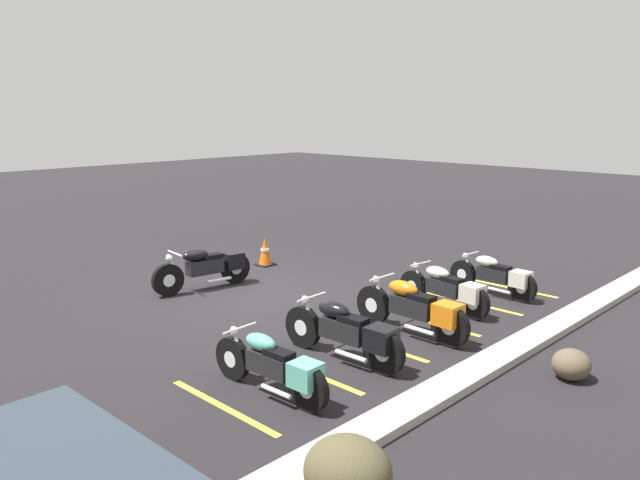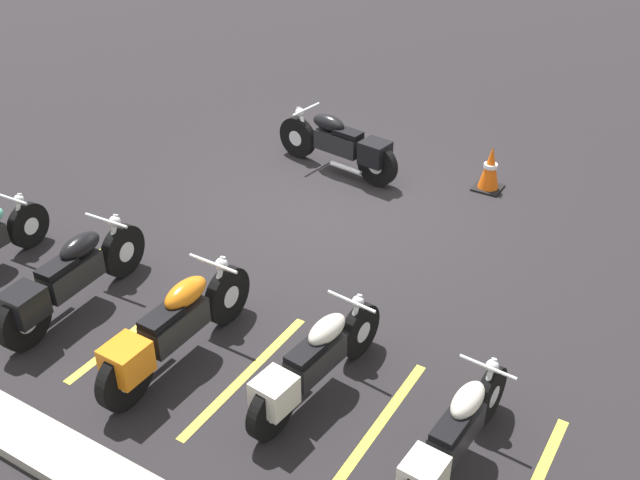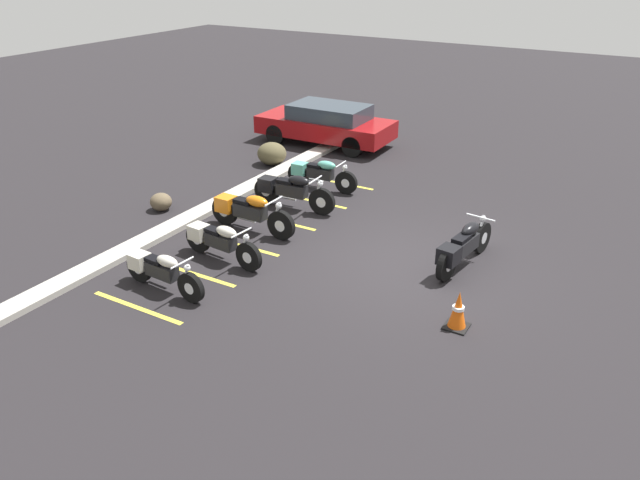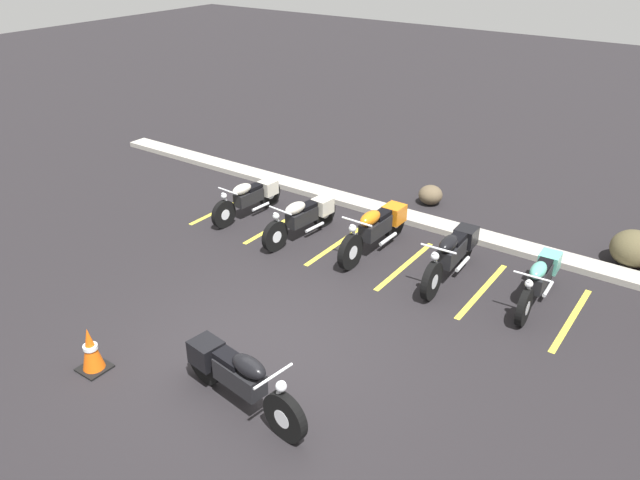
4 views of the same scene
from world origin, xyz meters
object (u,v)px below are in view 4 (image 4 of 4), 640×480
object	(u,v)px
parked_bike_0	(251,197)
parked_bike_4	(540,278)
landscape_rock_0	(633,249)
landscape_rock_1	(431,195)
parked_bike_1	(304,217)
parked_bike_3	(453,252)
parked_bike_2	(377,227)
traffic_cone	(91,350)
motorcycle_black_featured	(237,375)

from	to	relation	value
parked_bike_0	parked_bike_4	distance (m)	6.08
parked_bike_4	landscape_rock_0	bearing A→B (deg)	152.50
parked_bike_4	landscape_rock_1	distance (m)	4.10
parked_bike_1	parked_bike_3	xyz separation A→B (m)	(3.05, 0.26, 0.04)
parked_bike_3	parked_bike_2	bearing A→B (deg)	-95.66
parked_bike_0	traffic_cone	distance (m)	5.43
parked_bike_2	traffic_cone	distance (m)	5.57
parked_bike_0	parked_bike_2	world-z (taller)	parked_bike_2
motorcycle_black_featured	parked_bike_1	xyz separation A→B (m)	(-2.18, 4.39, -0.04)
parked_bike_0	traffic_cone	xyz separation A→B (m)	(1.58, -5.20, -0.08)
parked_bike_4	parked_bike_0	bearing A→B (deg)	-90.81
parked_bike_3	parked_bike_4	xyz separation A→B (m)	(1.51, 0.08, -0.04)
landscape_rock_1	parked_bike_1	bearing A→B (deg)	-115.13
parked_bike_0	parked_bike_2	size ratio (longest dim) A/B	0.87
parked_bike_3	traffic_cone	distance (m)	6.09
motorcycle_black_featured	landscape_rock_1	bearing A→B (deg)	104.25
parked_bike_1	landscape_rock_0	bearing A→B (deg)	119.99
landscape_rock_1	parked_bike_4	bearing A→B (deg)	-38.40
parked_bike_2	landscape_rock_1	world-z (taller)	parked_bike_2
landscape_rock_0	parked_bike_3	bearing A→B (deg)	-138.24
landscape_rock_1	traffic_cone	size ratio (longest dim) A/B	0.77
motorcycle_black_featured	landscape_rock_0	xyz separation A→B (m)	(3.39, 6.90, -0.13)
parked_bike_2	parked_bike_3	bearing A→B (deg)	87.92
parked_bike_0	parked_bike_1	distance (m)	1.53
parked_bike_2	landscape_rock_1	xyz separation A→B (m)	(-0.12, 2.53, -0.25)
parked_bike_3	parked_bike_4	world-z (taller)	parked_bike_3
parked_bike_3	traffic_cone	size ratio (longest dim) A/B	3.22
landscape_rock_0	landscape_rock_1	bearing A→B (deg)	175.04
motorcycle_black_featured	parked_bike_2	distance (m)	4.79
parked_bike_0	motorcycle_black_featured	bearing A→B (deg)	42.89
traffic_cone	landscape_rock_0	bearing A→B (deg)	53.82
motorcycle_black_featured	traffic_cone	world-z (taller)	motorcycle_black_featured
parked_bike_2	landscape_rock_0	xyz separation A→B (m)	(4.10, 2.17, -0.14)
parked_bike_2	traffic_cone	xyz separation A→B (m)	(-1.42, -5.38, -0.14)
traffic_cone	parked_bike_1	bearing A→B (deg)	90.58
motorcycle_black_featured	parked_bike_3	bearing A→B (deg)	87.14
parked_bike_2	traffic_cone	world-z (taller)	parked_bike_2
parked_bike_3	landscape_rock_1	bearing A→B (deg)	-149.57
parked_bike_3	parked_bike_4	bearing A→B (deg)	90.42
parked_bike_0	parked_bike_3	world-z (taller)	parked_bike_3
landscape_rock_1	traffic_cone	bearing A→B (deg)	-99.32
parked_bike_4	landscape_rock_0	distance (m)	2.40
motorcycle_black_featured	parked_bike_3	world-z (taller)	parked_bike_3
parked_bike_3	landscape_rock_1	distance (m)	3.13
landscape_rock_0	parked_bike_2	bearing A→B (deg)	-152.17
parked_bike_2	parked_bike_3	world-z (taller)	parked_bike_2
parked_bike_0	traffic_cone	world-z (taller)	parked_bike_0
parked_bike_2	parked_bike_4	world-z (taller)	parked_bike_2
parked_bike_3	parked_bike_4	distance (m)	1.51
traffic_cone	motorcycle_black_featured	bearing A→B (deg)	16.96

